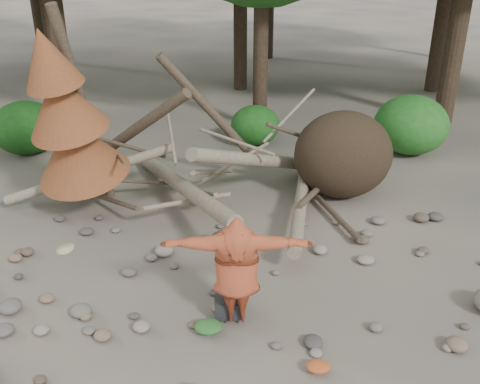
{
  "coord_description": "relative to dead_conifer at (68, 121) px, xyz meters",
  "views": [
    {
      "loc": [
        0.08,
        -6.83,
        5.3
      ],
      "look_at": [
        0.24,
        1.5,
        1.4
      ],
      "focal_mm": 40.0,
      "sensor_mm": 36.0,
      "label": 1
    }
  ],
  "objects": [
    {
      "name": "ground",
      "position": [
        3.12,
        -3.37,
        -2.11
      ],
      "size": [
        120.0,
        120.0,
        0.0
      ],
      "primitive_type": "plane",
      "color": "#514C44",
      "rests_on": "ground"
    },
    {
      "name": "deadfall_pile",
      "position": [
        5.13,
        0.87,
        -1.16
      ],
      "size": [
        8.55,
        5.24,
        3.3
      ],
      "color": "#332619",
      "rests_on": "ground"
    },
    {
      "name": "dead_conifer",
      "position": [
        0.0,
        0.0,
        0.0
      ],
      "size": [
        2.06,
        2.16,
        4.35
      ],
      "color": "#4C3F30",
      "rests_on": "ground"
    },
    {
      "name": "bush_left",
      "position": [
        -2.38,
        3.83,
        -1.39
      ],
      "size": [
        1.8,
        1.8,
        1.44
      ],
      "primitive_type": "ellipsoid",
      "color": "#164A13",
      "rests_on": "ground"
    },
    {
      "name": "bush_mid",
      "position": [
        3.92,
        4.43,
        -1.55
      ],
      "size": [
        1.4,
        1.4,
        1.12
      ],
      "primitive_type": "ellipsoid",
      "color": "#1F5E1B",
      "rests_on": "ground"
    },
    {
      "name": "bush_right",
      "position": [
        8.12,
        3.63,
        -1.31
      ],
      "size": [
        2.0,
        2.0,
        1.6
      ],
      "primitive_type": "ellipsoid",
      "color": "#286F22",
      "rests_on": "ground"
    },
    {
      "name": "frisbee_thrower",
      "position": [
        3.27,
        -3.6,
        -1.15
      ],
      "size": [
        3.52,
        0.94,
        1.76
      ],
      "color": "#A04024",
      "rests_on": "ground"
    },
    {
      "name": "backpack",
      "position": [
        3.14,
        -3.51,
        -1.97
      ],
      "size": [
        0.43,
        0.29,
        0.28
      ],
      "primitive_type": "cube",
      "rotation": [
        0.0,
        0.0,
        0.03
      ],
      "color": "black",
      "rests_on": "ground"
    },
    {
      "name": "cloth_green",
      "position": [
        2.84,
        -3.86,
        -2.03
      ],
      "size": [
        0.42,
        0.35,
        0.16
      ],
      "primitive_type": "ellipsoid",
      "color": "#295F26",
      "rests_on": "ground"
    },
    {
      "name": "cloth_orange",
      "position": [
        4.36,
        -4.69,
        -2.05
      ],
      "size": [
        0.32,
        0.26,
        0.12
      ],
      "primitive_type": "ellipsoid",
      "color": "#AF491E",
      "rests_on": "ground"
    }
  ]
}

